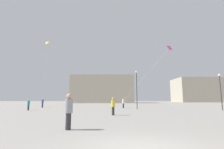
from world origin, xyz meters
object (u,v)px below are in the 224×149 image
Objects in this scene: person_in_blue at (43,103)px; lamppost_east at (220,86)px; kite_amber_diamond at (47,44)px; lamppost_west at (137,84)px; person_in_grey at (69,110)px; person_in_teal at (29,104)px; kite_magenta_delta at (168,49)px; person_in_white at (123,102)px; building_left_hall at (103,90)px; building_centre_hall at (197,90)px; person_in_yellow at (113,105)px.

person_in_blue is 0.33× the size of lamppost_east.
lamppost_west is (16.60, -4.83, -8.28)m from kite_amber_diamond.
lamppost_west is at bearing 161.38° from lamppost_east.
lamppost_west reaches higher than person_in_grey.
person_in_teal is 22.08m from kite_magenta_delta.
person_in_white is at bearing 123.56° from lamppost_west.
building_left_hall is 1.13× the size of building_centre_hall.
person_in_yellow is 1.11× the size of person_in_teal.
lamppost_west is at bearing 132.15° from person_in_grey.
kite_amber_diamond is at bearing -160.10° from person_in_yellow.
building_left_hall is 5.30× the size of lamppost_east.
lamppost_east is at bearing -18.77° from person_in_teal.
building_centre_hall is (64.81, 68.35, 5.81)m from person_in_teal.
building_left_hall is at bearing 107.58° from lamppost_east.
person_in_white is 0.22× the size of kite_magenta_delta.
person_in_blue is 0.94× the size of person_in_white.
building_left_hall is at bearing -163.72° from building_centre_hall.
building_left_hall reaches higher than person_in_blue.
kite_amber_diamond is at bearing 166.50° from person_in_blue.
person_in_teal is at bearing 176.93° from lamppost_east.
person_in_teal is 94.37m from building_centre_hall.
person_in_teal is at bearing -171.55° from lamppost_west.
lamppost_west is at bearing -153.62° from person_in_blue.
kite_magenta_delta reaches higher than lamppost_east.
person_in_grey is 101.51m from building_centre_hall.
kite_magenta_delta is 82.61m from building_centre_hall.
lamppost_east is at bearing -153.83° from person_in_blue.
kite_magenta_delta is at bearing -41.87° from lamppost_west.
person_in_teal is at bearing 176.33° from kite_magenta_delta.
building_centre_hall is (54.00, 15.77, 0.62)m from building_left_hall.
person_in_grey is 0.23× the size of kite_magenta_delta.
kite_amber_diamond is at bearing -178.03° from person_in_white.
lamppost_west is (-48.50, -65.93, -2.58)m from building_centre_hall.
person_in_yellow is 61.03m from building_left_hall.
building_left_hall is (10.81, 52.58, 5.18)m from person_in_teal.
person_in_yellow is 0.21× the size of kite_magenta_delta.
lamppost_east is (27.95, -1.50, 2.67)m from person_in_teal.
building_centre_hall is at bearing 62.17° from lamppost_east.
person_in_blue is 1.10× the size of person_in_teal.
person_in_blue is at bearing 79.75° from person_in_teal.
person_in_grey is 22.14m from person_in_white.
person_in_white is 80.93m from building_centre_hall.
building_left_hall reaches higher than person_in_yellow.
person_in_white reaches higher than person_in_blue.
person_in_white is 0.34× the size of lamppost_east.
person_in_white is 0.07× the size of building_left_hall.
kite_amber_diamond is (0.47, -0.75, 11.43)m from person_in_blue.
kite_amber_diamond is 0.47× the size of building_centre_hall.
building_centre_hall reaches higher than building_left_hall.
building_centre_hall is (65.11, 61.10, -5.70)m from kite_amber_diamond.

